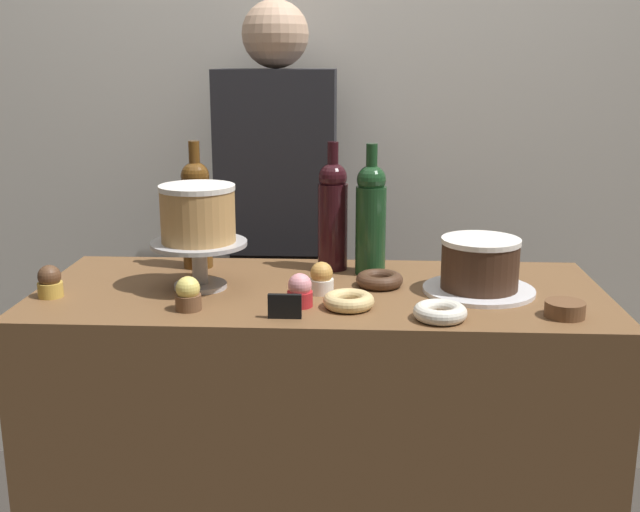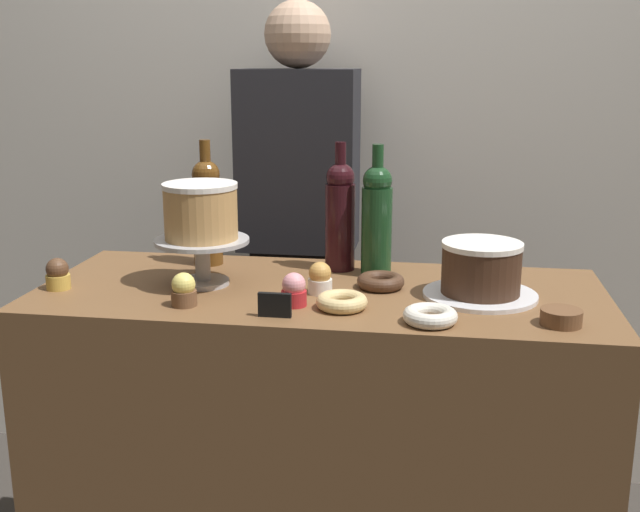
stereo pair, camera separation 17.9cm
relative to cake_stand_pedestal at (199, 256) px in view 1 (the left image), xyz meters
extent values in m
cube|color=silver|center=(0.28, 0.86, 0.32)|extent=(6.00, 0.05, 2.60)
cube|color=brown|center=(0.28, 0.01, -0.53)|extent=(1.33, 0.56, 0.90)
cylinder|color=#B2B2B7|center=(0.00, 0.00, -0.07)|extent=(0.12, 0.12, 0.01)
cylinder|color=#B2B2B7|center=(0.00, 0.00, -0.02)|extent=(0.04, 0.04, 0.09)
cylinder|color=#B2B2B7|center=(0.00, 0.00, 0.03)|extent=(0.22, 0.22, 0.01)
cylinder|color=tan|center=(0.00, 0.00, 0.10)|extent=(0.17, 0.17, 0.12)
cylinder|color=white|center=(0.00, 0.00, 0.16)|extent=(0.18, 0.18, 0.01)
cylinder|color=white|center=(0.65, 0.00, -0.07)|extent=(0.26, 0.26, 0.01)
cylinder|color=#3D2619|center=(0.65, 0.00, -0.01)|extent=(0.18, 0.18, 0.11)
cylinder|color=white|center=(0.65, 0.00, 0.04)|extent=(0.18, 0.18, 0.01)
cylinder|color=black|center=(0.30, 0.19, 0.03)|extent=(0.08, 0.08, 0.22)
sphere|color=black|center=(0.30, 0.19, 0.16)|extent=(0.07, 0.07, 0.07)
cylinder|color=black|center=(0.30, 0.19, 0.21)|extent=(0.03, 0.03, 0.08)
cylinder|color=#193D1E|center=(0.40, 0.15, 0.03)|extent=(0.08, 0.08, 0.22)
sphere|color=#193D1E|center=(0.40, 0.15, 0.16)|extent=(0.07, 0.07, 0.07)
cylinder|color=#193D1E|center=(0.40, 0.15, 0.21)|extent=(0.03, 0.03, 0.08)
cylinder|color=#5B3814|center=(-0.04, 0.19, 0.03)|extent=(0.08, 0.08, 0.22)
sphere|color=#5B3814|center=(-0.04, 0.19, 0.16)|extent=(0.07, 0.07, 0.07)
cylinder|color=#5B3814|center=(-0.04, 0.19, 0.21)|extent=(0.03, 0.03, 0.08)
cylinder|color=gold|center=(-0.33, -0.09, -0.06)|extent=(0.06, 0.06, 0.03)
sphere|color=brown|center=(-0.33, -0.09, -0.03)|extent=(0.05, 0.05, 0.05)
cylinder|color=brown|center=(0.01, -0.16, -0.06)|extent=(0.06, 0.06, 0.03)
sphere|color=#EFDB6B|center=(0.01, -0.16, -0.03)|extent=(0.05, 0.05, 0.05)
cylinder|color=white|center=(0.29, -0.03, -0.06)|extent=(0.06, 0.06, 0.03)
sphere|color=#CC9347|center=(0.29, -0.03, -0.03)|extent=(0.05, 0.05, 0.05)
cylinder|color=red|center=(0.25, -0.13, -0.06)|extent=(0.06, 0.06, 0.03)
sphere|color=pink|center=(0.25, -0.13, -0.03)|extent=(0.05, 0.05, 0.05)
torus|color=silver|center=(0.54, -0.20, -0.06)|extent=(0.11, 0.11, 0.03)
torus|color=#E0C17F|center=(0.35, -0.13, -0.06)|extent=(0.11, 0.11, 0.03)
torus|color=#472D1E|center=(0.42, 0.04, -0.06)|extent=(0.11, 0.11, 0.03)
cylinder|color=brown|center=(0.80, -0.17, -0.07)|extent=(0.08, 0.08, 0.01)
cylinder|color=brown|center=(0.80, -0.17, -0.06)|extent=(0.08, 0.08, 0.01)
cylinder|color=brown|center=(0.80, -0.17, -0.05)|extent=(0.08, 0.08, 0.01)
cube|color=black|center=(0.22, -0.21, -0.05)|extent=(0.07, 0.01, 0.05)
cube|color=black|center=(0.12, 0.64, -0.56)|extent=(0.28, 0.18, 0.85)
cube|color=#232328|center=(0.12, 0.64, 0.14)|extent=(0.36, 0.22, 0.55)
sphere|color=tan|center=(0.12, 0.64, 0.52)|extent=(0.20, 0.20, 0.20)
camera|label=1|loc=(0.37, -1.73, 0.45)|focal=43.41mm
camera|label=2|loc=(0.55, -1.71, 0.45)|focal=43.41mm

